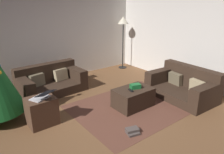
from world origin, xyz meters
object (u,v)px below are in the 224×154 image
(couch_right, at_px, (184,86))
(corner_lamp, at_px, (123,24))
(gift_box, at_px, (135,86))
(couch_left, at_px, (50,82))
(side_table, at_px, (42,111))
(tv_remote, at_px, (131,90))
(ottoman, at_px, (133,98))
(laptop, at_px, (42,96))
(book_stack, at_px, (132,131))

(couch_right, bearing_deg, corner_lamp, -4.94)
(gift_box, bearing_deg, couch_left, 121.21)
(side_table, bearing_deg, corner_lamp, 27.35)
(tv_remote, bearing_deg, ottoman, 35.12)
(tv_remote, distance_m, corner_lamp, 3.23)
(couch_right, bearing_deg, tv_remote, 80.20)
(laptop, xyz_separation_m, book_stack, (1.12, -1.24, -0.55))
(gift_box, xyz_separation_m, tv_remote, (-0.17, -0.04, -0.04))
(side_table, relative_size, book_stack, 1.97)
(couch_left, distance_m, laptop, 1.64)
(ottoman, bearing_deg, laptop, 165.13)
(book_stack, relative_size, corner_lamp, 0.15)
(couch_left, height_order, tv_remote, couch_left)
(couch_right, bearing_deg, ottoman, 77.46)
(couch_right, xyz_separation_m, gift_box, (-1.29, 0.37, 0.20))
(couch_right, height_order, side_table, couch_right)
(couch_right, height_order, ottoman, couch_right)
(couch_right, height_order, corner_lamp, corner_lamp)
(couch_right, distance_m, book_stack, 2.10)
(ottoman, distance_m, laptop, 1.93)
(tv_remote, bearing_deg, laptop, 178.34)
(gift_box, distance_m, side_table, 1.99)
(gift_box, bearing_deg, tv_remote, -167.11)
(ottoman, height_order, tv_remote, tv_remote)
(couch_right, bearing_deg, side_table, 77.09)
(tv_remote, bearing_deg, gift_box, 28.34)
(couch_left, relative_size, tv_remote, 10.37)
(book_stack, xyz_separation_m, corner_lamp, (2.44, 3.14, 1.47))
(couch_left, height_order, gift_box, couch_left)
(ottoman, distance_m, corner_lamp, 3.22)
(gift_box, bearing_deg, couch_right, -15.97)
(gift_box, distance_m, laptop, 1.95)
(tv_remote, relative_size, book_stack, 0.59)
(gift_box, relative_size, book_stack, 0.81)
(book_stack, bearing_deg, ottoman, 46.50)
(side_table, bearing_deg, ottoman, -16.15)
(gift_box, height_order, corner_lamp, corner_lamp)
(couch_right, xyz_separation_m, side_table, (-3.19, 0.91, -0.01))
(ottoman, relative_size, book_stack, 3.08)
(couch_right, xyz_separation_m, ottoman, (-1.34, 0.37, -0.07))
(gift_box, relative_size, side_table, 0.41)
(couch_right, height_order, tv_remote, couch_right)
(couch_left, bearing_deg, ottoman, 117.23)
(couch_right, distance_m, laptop, 3.30)
(couch_left, relative_size, laptop, 3.39)
(tv_remote, distance_m, laptop, 1.80)
(laptop, bearing_deg, side_table, 116.12)
(gift_box, relative_size, tv_remote, 1.37)
(tv_remote, bearing_deg, side_table, 177.03)
(couch_left, relative_size, couch_right, 1.03)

